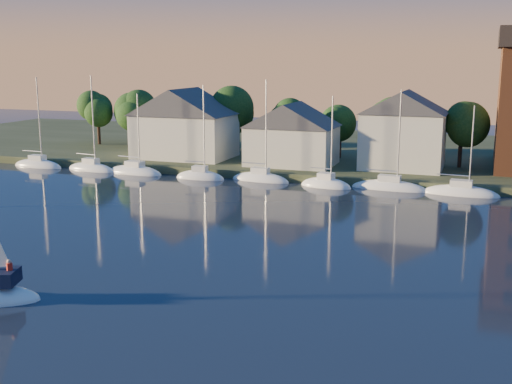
% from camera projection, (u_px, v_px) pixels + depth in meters
% --- Properties ---
extents(ground, '(260.00, 260.00, 0.00)m').
position_uv_depth(ground, '(65.00, 379.00, 30.15)').
color(ground, black).
rests_on(ground, ground).
extents(shoreline_land, '(160.00, 50.00, 2.00)m').
position_uv_depth(shoreline_land, '(362.00, 155.00, 99.19)').
color(shoreline_land, '#2D3720').
rests_on(shoreline_land, ground).
extents(wooden_dock, '(120.00, 3.00, 1.00)m').
position_uv_depth(wooden_dock, '(327.00, 182.00, 78.02)').
color(wooden_dock, brown).
rests_on(wooden_dock, ground).
extents(clubhouse_west, '(13.65, 9.45, 9.64)m').
position_uv_depth(clubhouse_west, '(185.00, 122.00, 89.63)').
color(clubhouse_west, silver).
rests_on(clubhouse_west, shoreline_land).
extents(clubhouse_centre, '(11.55, 8.40, 8.08)m').
position_uv_depth(clubhouse_centre, '(292.00, 133.00, 83.56)').
color(clubhouse_centre, silver).
rests_on(clubhouse_centre, shoreline_land).
extents(clubhouse_east, '(10.50, 8.40, 9.80)m').
position_uv_depth(clubhouse_east, '(403.00, 129.00, 80.57)').
color(clubhouse_east, silver).
rests_on(clubhouse_east, shoreline_land).
extents(tree_line, '(93.40, 5.40, 8.90)m').
position_uv_depth(tree_line, '(362.00, 116.00, 86.00)').
color(tree_line, '#352318').
rests_on(tree_line, shoreline_land).
extents(moored_fleet, '(63.50, 2.40, 12.05)m').
position_uv_depth(moored_fleet, '(227.00, 179.00, 79.22)').
color(moored_fleet, white).
rests_on(moored_fleet, ground).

